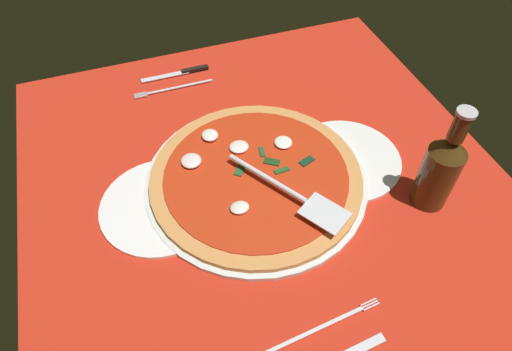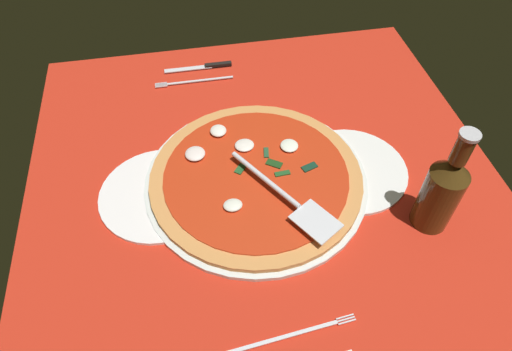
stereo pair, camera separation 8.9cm
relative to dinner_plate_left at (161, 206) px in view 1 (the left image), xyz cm
name	(u,v)px [view 1 (the left image)]	position (x,y,z in cm)	size (l,w,h in cm)	color
ground_plane	(261,175)	(21.15, 1.73, -1.00)	(94.56, 94.56, 0.80)	red
checker_pattern	(262,174)	(21.15, 1.73, -0.55)	(94.56, 94.56, 0.10)	silver
pizza_pan	(256,181)	(19.25, -0.23, 0.12)	(44.28, 44.28, 1.23)	silver
dinner_plate_left	(161,206)	(0.00, 0.00, 0.00)	(23.33, 23.33, 1.00)	white
dinner_plate_right	(345,160)	(38.84, -0.89, 0.00)	(23.07, 23.07, 1.00)	white
pizza	(255,176)	(19.14, -0.03, 1.44)	(42.16, 42.16, 2.63)	#D28A47
pizza_server	(292,193)	(23.51, -8.09, 3.71)	(16.94, 24.03, 1.00)	silver
place_setting_near	(320,349)	(17.33, -35.03, -0.14)	(21.43, 13.27, 1.40)	white
place_setting_far	(178,81)	(11.87, 36.97, -0.14)	(19.72, 11.98, 1.40)	white
beer_bottle	(440,169)	(49.13, -15.42, 8.57)	(6.75, 6.75, 22.78)	#452F11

